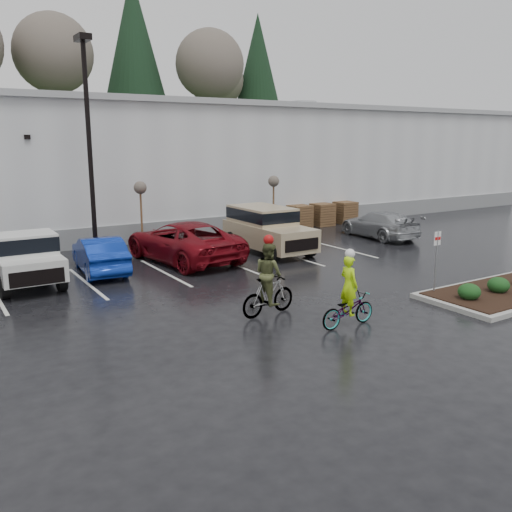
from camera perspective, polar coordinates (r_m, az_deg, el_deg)
ground at (r=16.17m, az=9.99°, el=-6.37°), size 120.00×120.00×0.00m
warehouse at (r=34.91m, az=-15.00°, el=9.38°), size 60.50×15.50×7.20m
wooded_ridge at (r=57.29m, az=-21.97°, el=9.19°), size 80.00×25.00×6.00m
lamppost at (r=24.17m, az=-17.26°, el=13.04°), size 0.50×1.00×9.22m
sapling_mid at (r=25.98m, az=-12.08°, el=6.67°), size 0.60×0.60×3.20m
sapling_east at (r=29.41m, az=1.87°, el=7.54°), size 0.60×0.60×3.20m
pallet_stack_a at (r=31.88m, az=4.57°, el=4.15°), size 1.20×1.20×1.35m
pallet_stack_b at (r=32.92m, az=6.95°, el=4.36°), size 1.20×1.20×1.35m
pallet_stack_c at (r=34.07m, az=9.31°, el=4.55°), size 1.20×1.20×1.35m
shrub_a at (r=18.31m, az=21.54°, el=-3.52°), size 0.70×0.70×0.52m
shrub_b at (r=19.51m, az=24.17°, el=-2.81°), size 0.70×0.70×0.52m
fire_lane_sign at (r=18.64m, az=18.46°, el=0.12°), size 0.30×0.05×2.20m
pickup_white at (r=21.21m, az=-23.36°, el=-0.03°), size 2.10×5.20×1.96m
car_blue at (r=21.92m, az=-16.12°, el=0.15°), size 1.90×4.43×1.42m
car_red at (r=23.24m, az=-7.69°, el=1.55°), size 3.61×6.47×1.71m
suv_tan at (r=24.85m, az=1.37°, el=2.75°), size 2.20×5.10×2.06m
car_far_silver at (r=29.37m, az=12.83°, el=3.27°), size 2.37×5.04×1.42m
cyclist_hivis at (r=15.21m, az=9.68°, el=-4.85°), size 1.82×0.66×2.20m
cyclist_olive at (r=15.92m, az=1.31°, el=-3.20°), size 1.91×0.94×2.41m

